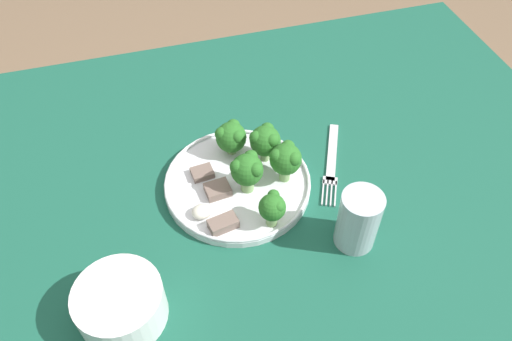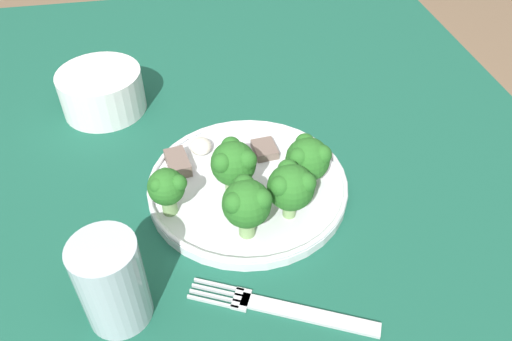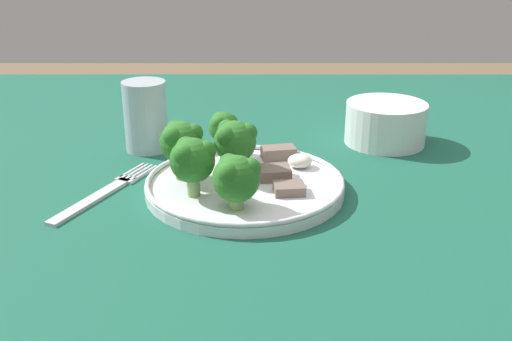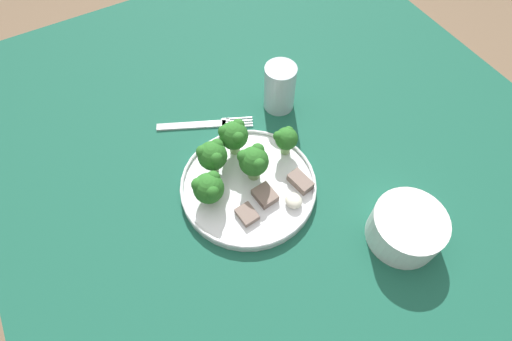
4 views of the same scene
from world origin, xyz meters
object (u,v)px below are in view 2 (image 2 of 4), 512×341
at_px(dinner_plate, 248,185).
at_px(cream_bowl, 102,92).
at_px(fork, 284,309).
at_px(drinking_glass, 113,286).

height_order(dinner_plate, cream_bowl, cream_bowl).
bearing_deg(fork, dinner_plate, 2.31).
relative_size(dinner_plate, drinking_glass, 2.41).
bearing_deg(dinner_plate, fork, -177.69).
xyz_separation_m(dinner_plate, drinking_glass, (-0.14, 0.15, 0.03)).
relative_size(dinner_plate, cream_bowl, 2.04).
bearing_deg(fork, drinking_glass, 80.42).
bearing_deg(cream_bowl, dinner_plate, -139.17).
bearing_deg(drinking_glass, cream_bowl, 4.52).
height_order(fork, drinking_glass, drinking_glass).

